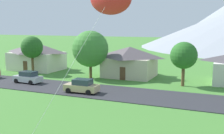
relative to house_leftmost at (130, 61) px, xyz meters
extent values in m
cube|color=#2D2D33|center=(4.24, -11.26, -2.49)|extent=(160.00, 7.23, 0.08)
cube|color=beige|center=(0.00, 0.00, -0.95)|extent=(7.70, 6.40, 3.15)
pyramid|color=#564C51|center=(0.00, 0.00, 1.49)|extent=(8.32, 6.91, 1.73)
cube|color=brown|center=(0.00, -3.22, -1.53)|extent=(0.90, 0.06, 2.00)
cube|color=beige|center=(-18.51, -0.13, -0.89)|extent=(9.17, 6.43, 3.28)
pyramid|color=#564C51|center=(-18.51, -0.13, 1.65)|extent=(9.91, 6.94, 1.80)
cube|color=brown|center=(-18.51, -3.36, -1.53)|extent=(0.90, 0.06, 2.00)
cylinder|color=brown|center=(-16.11, -4.24, -0.92)|extent=(0.44, 0.44, 3.23)
sphere|color=#23561E|center=(-16.11, -4.24, 2.09)|extent=(3.71, 3.71, 3.71)
cylinder|color=brown|center=(-5.22, -3.68, -1.27)|extent=(0.44, 0.44, 2.51)
sphere|color=#3D7F33|center=(-5.22, -3.68, 2.12)|extent=(5.68, 5.68, 5.68)
cylinder|color=brown|center=(9.12, -3.85, -1.10)|extent=(0.44, 0.44, 2.86)
sphere|color=#286623|center=(9.12, -3.85, 1.71)|extent=(3.68, 3.68, 3.68)
cube|color=tan|center=(-1.65, -12.87, -1.85)|extent=(4.28, 1.99, 0.80)
cube|color=#2D3847|center=(-1.50, -12.86, -1.11)|extent=(2.27, 1.68, 0.68)
cylinder|color=black|center=(-2.96, -13.85, -2.13)|extent=(0.65, 0.27, 0.64)
cylinder|color=black|center=(-3.04, -12.01, -2.13)|extent=(0.65, 0.27, 0.64)
cylinder|color=black|center=(-0.26, -13.72, -2.13)|extent=(0.65, 0.27, 0.64)
cylinder|color=black|center=(-0.35, -11.88, -2.13)|extent=(0.65, 0.27, 0.64)
cube|color=#B7BCC1|center=(-11.64, -10.84, -1.85)|extent=(4.28, 1.98, 0.80)
cube|color=#2D3847|center=(-11.49, -10.85, -1.11)|extent=(2.27, 1.68, 0.68)
cylinder|color=black|center=(-13.03, -11.70, -2.13)|extent=(0.65, 0.27, 0.64)
cylinder|color=black|center=(-12.95, -9.86, -2.13)|extent=(0.65, 0.27, 0.64)
cylinder|color=black|center=(-10.33, -11.82, -2.13)|extent=(0.65, 0.27, 0.64)
cylinder|color=black|center=(-10.25, -9.98, -2.13)|extent=(0.65, 0.27, 0.64)
cylinder|color=silver|center=(5.82, -27.07, 3.25)|extent=(2.81, 5.47, 8.47)
camera|label=1|loc=(14.86, -41.70, 5.65)|focal=44.16mm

